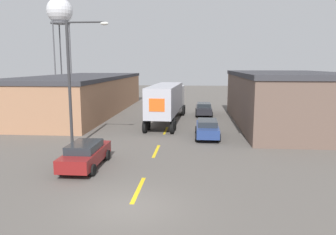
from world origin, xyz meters
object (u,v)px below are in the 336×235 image
at_px(parked_car_right_far, 204,109).
at_px(parked_car_right_mid, 207,128).
at_px(parked_car_left_near, 85,154).
at_px(water_tower, 60,12).
at_px(semi_truck, 168,99).
at_px(street_lamp, 74,76).

relative_size(parked_car_right_far, parked_car_right_mid, 1.00).
bearing_deg(parked_car_left_near, water_tower, 113.55).
distance_m(semi_truck, water_tower, 47.95).
relative_size(parked_car_left_near, water_tower, 0.24).
relative_size(semi_truck, water_tower, 0.67).
height_order(semi_truck, parked_car_left_near, semi_truck).
bearing_deg(water_tower, parked_car_right_mid, -55.84).
bearing_deg(parked_car_right_far, parked_car_right_mid, -90.00).
relative_size(parked_car_right_far, parked_car_left_near, 1.00).
bearing_deg(water_tower, parked_car_right_far, -47.27).
distance_m(parked_car_right_far, parked_car_left_near, 21.32).
bearing_deg(semi_truck, street_lamp, -112.46).
bearing_deg(parked_car_right_mid, semi_truck, 118.47).
xyz_separation_m(semi_truck, parked_car_left_near, (-3.35, -15.31, -1.57)).
bearing_deg(parked_car_right_mid, water_tower, 124.16).
bearing_deg(parked_car_left_near, street_lamp, 116.45).
bearing_deg(street_lamp, parked_car_right_far, 60.44).
xyz_separation_m(parked_car_right_mid, water_tower, (-30.10, 44.35, 16.09)).
bearing_deg(parked_car_right_far, parked_car_left_near, -109.56).
distance_m(semi_truck, parked_car_right_mid, 8.10).
bearing_deg(parked_car_right_far, semi_truck, -128.39).
height_order(parked_car_left_near, street_lamp, street_lamp).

